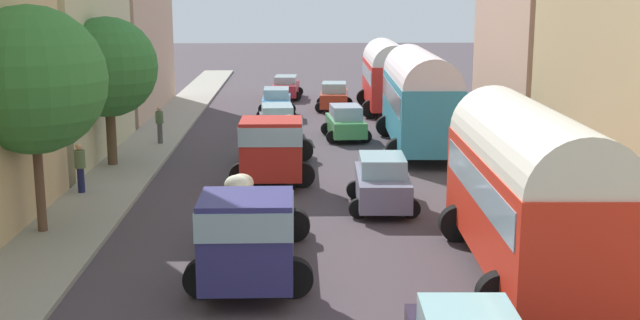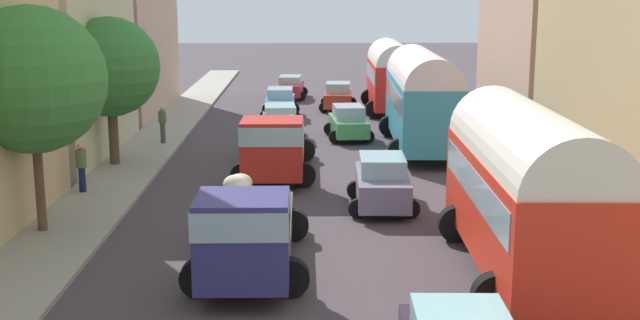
{
  "view_description": "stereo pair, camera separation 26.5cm",
  "coord_description": "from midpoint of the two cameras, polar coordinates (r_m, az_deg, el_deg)",
  "views": [
    {
      "loc": [
        -0.86,
        -7.56,
        6.64
      ],
      "look_at": [
        0.0,
        16.78,
        1.54
      ],
      "focal_mm": 44.37,
      "sensor_mm": 36.0,
      "label": 1
    },
    {
      "loc": [
        -0.6,
        -7.57,
        6.64
      ],
      "look_at": [
        0.0,
        16.78,
        1.54
      ],
      "focal_mm": 44.37,
      "sensor_mm": 36.0,
      "label": 2
    }
  ],
  "objects": [
    {
      "name": "roadside_tree_2",
      "position": [
        31.44,
        -14.68,
        6.49
      ],
      "size": [
        3.82,
        3.82,
        5.85
      ],
      "color": "brown",
      "rests_on": "ground"
    },
    {
      "name": "car_6",
      "position": [
        46.43,
        1.48,
        4.62
      ],
      "size": [
        2.33,
        3.85,
        1.61
      ],
      "color": "#B9371F",
      "rests_on": "ground"
    },
    {
      "name": "parked_bus_0",
      "position": [
        19.3,
        15.01,
        -1.66
      ],
      "size": [
        3.54,
        8.6,
        4.13
      ],
      "color": "red",
      "rests_on": "ground"
    },
    {
      "name": "sidewalk_right",
      "position": [
        36.08,
        11.4,
        1.11
      ],
      "size": [
        2.5,
        70.0,
        0.14
      ],
      "primitive_type": "cube",
      "color": "#A29E8B",
      "rests_on": "ground"
    },
    {
      "name": "building_right_2",
      "position": [
        37.66,
        16.29,
        10.69
      ],
      "size": [
        4.08,
        9.44,
        12.38
      ],
      "color": "tan",
      "rests_on": "ground"
    },
    {
      "name": "car_4",
      "position": [
        25.01,
        4.79,
        -1.62
      ],
      "size": [
        2.27,
        3.8,
        1.69
      ],
      "color": "slate",
      "rests_on": "ground"
    },
    {
      "name": "roadside_tree_1",
      "position": [
        22.87,
        -19.76,
        5.46
      ],
      "size": [
        4.04,
        4.04,
        6.41
      ],
      "color": "brown",
      "rests_on": "ground"
    },
    {
      "name": "car_5",
      "position": [
        37.03,
        2.27,
        2.73
      ],
      "size": [
        2.26,
        3.75,
        1.58
      ],
      "color": "#479C52",
      "rests_on": "ground"
    },
    {
      "name": "parked_bus_2",
      "position": [
        45.71,
        5.33,
        6.26
      ],
      "size": [
        3.37,
        8.08,
        4.04
      ],
      "color": "red",
      "rests_on": "ground"
    },
    {
      "name": "building_left_2",
      "position": [
        34.6,
        -19.52,
        6.95
      ],
      "size": [
        6.38,
        10.85,
        8.13
      ],
      "color": "beige",
      "rests_on": "ground"
    },
    {
      "name": "pedestrian_2",
      "position": [
        35.86,
        -11.08,
        2.6
      ],
      "size": [
        0.44,
        0.44,
        1.78
      ],
      "color": "#504C4C",
      "rests_on": "ground"
    },
    {
      "name": "pedestrian_0",
      "position": [
        27.55,
        -16.57,
        -0.4
      ],
      "size": [
        0.41,
        0.41,
        1.81
      ],
      "color": "#1C1F4B",
      "rests_on": "ground"
    },
    {
      "name": "cargo_truck_1",
      "position": [
        28.84,
        -3.05,
        1.05
      ],
      "size": [
        3.06,
        7.51,
        2.46
      ],
      "color": "red",
      "rests_on": "ground"
    },
    {
      "name": "building_left_3",
      "position": [
        46.47,
        -13.99,
        10.37
      ],
      "size": [
        4.34,
        12.68,
        11.45
      ],
      "color": "tan",
      "rests_on": "ground"
    },
    {
      "name": "sidewalk_left",
      "position": [
        35.78,
        -11.88,
        1.0
      ],
      "size": [
        2.5,
        70.0,
        0.14
      ],
      "primitive_type": "cube",
      "color": "#9F998A",
      "rests_on": "ground"
    },
    {
      "name": "parked_bus_1",
      "position": [
        34.67,
        7.55,
        4.69
      ],
      "size": [
        3.56,
        9.8,
        4.29
      ],
      "color": "teal",
      "rests_on": "ground"
    },
    {
      "name": "car_2",
      "position": [
        51.65,
        -2.01,
        5.29
      ],
      "size": [
        2.3,
        4.26,
        1.47
      ],
      "color": "#A8262E",
      "rests_on": "ground"
    },
    {
      "name": "ground_plane",
      "position": [
        35.2,
        -0.19,
        0.97
      ],
      "size": [
        154.0,
        154.0,
        0.0
      ],
      "primitive_type": "plane",
      "color": "#463D42"
    },
    {
      "name": "cargo_truck_0",
      "position": [
        18.77,
        -4.85,
        -4.97
      ],
      "size": [
        2.93,
        6.9,
        2.4
      ],
      "color": "navy",
      "rests_on": "ground"
    },
    {
      "name": "car_1",
      "position": [
        43.58,
        -2.71,
        4.14
      ],
      "size": [
        2.14,
        3.93,
        1.62
      ],
      "color": "#468FCE",
      "rests_on": "ground"
    },
    {
      "name": "car_0",
      "position": [
        37.25,
        -2.68,
        2.78
      ],
      "size": [
        2.35,
        4.06,
        1.57
      ],
      "color": "silver",
      "rests_on": "ground"
    }
  ]
}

